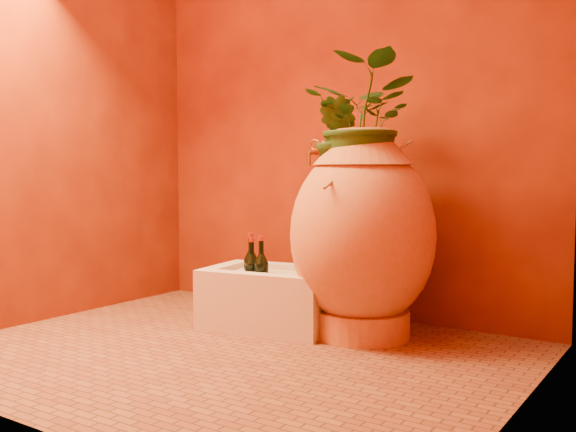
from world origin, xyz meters
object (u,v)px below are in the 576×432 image
Objects in this scene: wine_bottle_a at (252,275)px; wine_bottle_c at (261,276)px; stone_basin at (271,299)px; amphora at (363,234)px; wall_tap at (314,151)px; wine_bottle_b at (251,272)px.

wine_bottle_a is 0.95× the size of wine_bottle_c.
wine_bottle_a is at bearing -139.77° from stone_basin.
amphora is 0.56m from wine_bottle_c.
wine_bottle_c is 2.04× the size of wall_tap.
wine_bottle_b is at bearing 133.11° from wine_bottle_a.
wine_bottle_c is at bearing -89.93° from wall_tap.
amphora is 3.17× the size of wine_bottle_b.
wine_bottle_b reaches higher than stone_basin.
wall_tap is at bearing 145.78° from amphora.
amphora reaches higher than wine_bottle_a.
wall_tap is at bearing 77.33° from wine_bottle_b.
stone_basin is 2.31× the size of wine_bottle_c.
amphora is at bearing -34.22° from wall_tap.
wall_tap is (0.08, 0.49, 0.65)m from wine_bottle_a.
wall_tap is (0.10, 0.46, 0.64)m from wine_bottle_b.
amphora is 0.62m from wine_bottle_a.
wine_bottle_c reaches higher than stone_basin.
amphora is 3.23× the size of wine_bottle_c.
wine_bottle_a is 0.04m from wine_bottle_b.
stone_basin is 2.27× the size of wine_bottle_b.
wine_bottle_c is (-0.48, -0.18, -0.22)m from amphora.
wall_tap reaches higher than wine_bottle_c.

